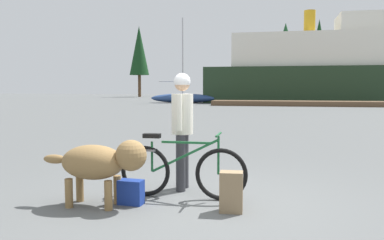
{
  "coord_description": "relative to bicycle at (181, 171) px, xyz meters",
  "views": [
    {
      "loc": [
        0.88,
        -4.98,
        1.53
      ],
      "look_at": [
        -0.35,
        0.93,
        1.03
      ],
      "focal_mm": 37.45,
      "sensor_mm": 36.0,
      "label": 1
    }
  ],
  "objects": [
    {
      "name": "ground_plane",
      "position": [
        0.37,
        -0.29,
        -0.39
      ],
      "size": [
        160.0,
        160.0,
        0.0
      ],
      "primitive_type": "plane",
      "color": "#595B5B"
    },
    {
      "name": "bicycle",
      "position": [
        0.0,
        0.0,
        0.0
      ],
      "size": [
        1.79,
        0.44,
        0.91
      ],
      "color": "black",
      "rests_on": "ground_plane"
    },
    {
      "name": "person_cyclist",
      "position": [
        -0.1,
        0.47,
        0.66
      ],
      "size": [
        0.32,
        0.53,
        1.74
      ],
      "color": "#333338",
      "rests_on": "ground_plane"
    },
    {
      "name": "dog",
      "position": [
        -0.93,
        -0.57,
        0.19
      ],
      "size": [
        1.41,
        0.53,
        0.87
      ],
      "color": "olive",
      "rests_on": "ground_plane"
    },
    {
      "name": "backpack",
      "position": [
        0.74,
        -0.47,
        -0.14
      ],
      "size": [
        0.29,
        0.22,
        0.5
      ],
      "primitive_type": "cube",
      "rotation": [
        0.0,
        0.0,
        0.06
      ],
      "color": "#8C7251",
      "rests_on": "ground_plane"
    },
    {
      "name": "handbag_pannier",
      "position": [
        -0.58,
        -0.41,
        -0.23
      ],
      "size": [
        0.33,
        0.2,
        0.32
      ],
      "primitive_type": "cube",
      "rotation": [
        0.0,
        0.0,
        -0.07
      ],
      "color": "navy",
      "rests_on": "ground_plane"
    },
    {
      "name": "dock_pier",
      "position": [
        3.02,
        28.51,
        -0.19
      ],
      "size": [
        13.93,
        2.6,
        0.4
      ],
      "primitive_type": "cube",
      "color": "brown",
      "rests_on": "ground_plane"
    },
    {
      "name": "ferry_boat",
      "position": [
        7.65,
        36.29,
        2.82
      ],
      "size": [
        26.17,
        7.99,
        9.04
      ],
      "color": "#1E331E",
      "rests_on": "ground_plane"
    },
    {
      "name": "sailboat_moored",
      "position": [
        -7.55,
        32.46,
        0.12
      ],
      "size": [
        6.36,
        1.78,
        8.11
      ],
      "color": "navy",
      "rests_on": "ground_plane"
    },
    {
      "name": "pine_tree_far_left",
      "position": [
        -19.54,
        54.23,
        6.72
      ],
      "size": [
        3.02,
        3.02,
        10.92
      ],
      "color": "#4C331E",
      "rests_on": "ground_plane"
    },
    {
      "name": "pine_tree_center",
      "position": [
        2.47,
        52.78,
        6.45
      ],
      "size": [
        4.29,
        4.29,
        10.43
      ],
      "color": "#4C331E",
      "rests_on": "ground_plane"
    },
    {
      "name": "pine_tree_far_right",
      "position": [
        7.07,
        53.95,
        6.61
      ],
      "size": [
        3.11,
        3.11,
        10.99
      ],
      "color": "#4C331E",
      "rests_on": "ground_plane"
    },
    {
      "name": "pine_tree_mid_back",
      "position": [
        11.35,
        57.6,
        6.01
      ],
      "size": [
        3.3,
        3.3,
        9.58
      ],
      "color": "#4C331E",
      "rests_on": "ground_plane"
    }
  ]
}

